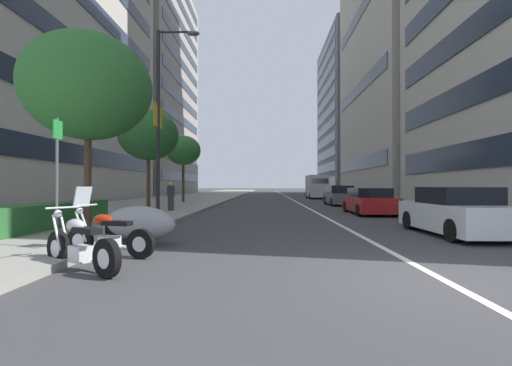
{
  "coord_description": "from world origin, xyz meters",
  "views": [
    {
      "loc": [
        -5.58,
        2.78,
        1.48
      ],
      "look_at": [
        14.75,
        3.36,
        1.64
      ],
      "focal_mm": 24.83,
      "sensor_mm": 36.0,
      "label": 1
    }
  ],
  "objects_px": {
    "car_far_down_avenue": "(369,202)",
    "parking_sign_by_curb": "(57,170)",
    "motorcycle_under_tarp": "(108,236)",
    "street_tree_near_plaza_corner": "(88,87)",
    "motorcycle_nearest_camera": "(80,247)",
    "street_tree_mid_sidewalk": "(149,135)",
    "motorcycle_mid_row": "(139,223)",
    "street_lamp_with_banners": "(164,105)",
    "street_tree_far_plaza": "(183,151)",
    "pedestrian_on_plaza": "(171,196)",
    "car_lead_in_lane": "(340,196)",
    "delivery_van_ahead": "(317,186)",
    "car_approaching_light": "(456,213)"
  },
  "relations": [
    {
      "from": "motorcycle_under_tarp",
      "to": "delivery_van_ahead",
      "type": "xyz_separation_m",
      "value": [
        33.63,
        -9.16,
        0.99
      ]
    },
    {
      "from": "car_far_down_avenue",
      "to": "pedestrian_on_plaza",
      "type": "height_order",
      "value": "pedestrian_on_plaza"
    },
    {
      "from": "delivery_van_ahead",
      "to": "parking_sign_by_curb",
      "type": "distance_m",
      "value": 34.98
    },
    {
      "from": "car_approaching_light",
      "to": "street_lamp_with_banners",
      "type": "bearing_deg",
      "value": 60.01
    },
    {
      "from": "street_tree_far_plaza",
      "to": "pedestrian_on_plaza",
      "type": "bearing_deg",
      "value": -170.27
    },
    {
      "from": "motorcycle_nearest_camera",
      "to": "street_lamp_with_banners",
      "type": "bearing_deg",
      "value": -47.48
    },
    {
      "from": "street_tree_near_plaza_corner",
      "to": "car_far_down_avenue",
      "type": "bearing_deg",
      "value": -55.83
    },
    {
      "from": "pedestrian_on_plaza",
      "to": "delivery_van_ahead",
      "type": "bearing_deg",
      "value": 136.68
    },
    {
      "from": "car_approaching_light",
      "to": "pedestrian_on_plaza",
      "type": "xyz_separation_m",
      "value": [
        8.0,
        10.78,
        0.25
      ]
    },
    {
      "from": "car_lead_in_lane",
      "to": "motorcycle_nearest_camera",
      "type": "bearing_deg",
      "value": 156.86
    },
    {
      "from": "car_lead_in_lane",
      "to": "street_tree_near_plaza_corner",
      "type": "distance_m",
      "value": 19.86
    },
    {
      "from": "pedestrian_on_plaza",
      "to": "street_tree_mid_sidewalk",
      "type": "bearing_deg",
      "value": -155.92
    },
    {
      "from": "car_lead_in_lane",
      "to": "street_tree_near_plaza_corner",
      "type": "relative_size",
      "value": 0.68
    },
    {
      "from": "motorcycle_under_tarp",
      "to": "street_tree_far_plaza",
      "type": "xyz_separation_m",
      "value": [
        21.82,
        3.57,
        3.97
      ]
    },
    {
      "from": "street_lamp_with_banners",
      "to": "pedestrian_on_plaza",
      "type": "bearing_deg",
      "value": 5.36
    },
    {
      "from": "street_tree_mid_sidewalk",
      "to": "delivery_van_ahead",
      "type": "bearing_deg",
      "value": -32.91
    },
    {
      "from": "motorcycle_nearest_camera",
      "to": "delivery_van_ahead",
      "type": "bearing_deg",
      "value": -70.99
    },
    {
      "from": "motorcycle_under_tarp",
      "to": "car_lead_in_lane",
      "type": "distance_m",
      "value": 21.61
    },
    {
      "from": "parking_sign_by_curb",
      "to": "motorcycle_mid_row",
      "type": "bearing_deg",
      "value": -45.45
    },
    {
      "from": "street_tree_near_plaza_corner",
      "to": "street_tree_mid_sidewalk",
      "type": "height_order",
      "value": "street_tree_near_plaza_corner"
    },
    {
      "from": "parking_sign_by_curb",
      "to": "street_lamp_with_banners",
      "type": "relative_size",
      "value": 0.32
    },
    {
      "from": "delivery_van_ahead",
      "to": "street_lamp_with_banners",
      "type": "bearing_deg",
      "value": 156.7
    },
    {
      "from": "motorcycle_mid_row",
      "to": "street_tree_near_plaza_corner",
      "type": "height_order",
      "value": "street_tree_near_plaza_corner"
    },
    {
      "from": "motorcycle_mid_row",
      "to": "street_tree_near_plaza_corner",
      "type": "relative_size",
      "value": 0.37
    },
    {
      "from": "street_lamp_with_banners",
      "to": "pedestrian_on_plaza",
      "type": "xyz_separation_m",
      "value": [
        2.0,
        0.19,
        -4.41
      ]
    },
    {
      "from": "street_tree_mid_sidewalk",
      "to": "pedestrian_on_plaza",
      "type": "bearing_deg",
      "value": -138.85
    },
    {
      "from": "motorcycle_under_tarp",
      "to": "street_tree_near_plaza_corner",
      "type": "bearing_deg",
      "value": -42.85
    },
    {
      "from": "motorcycle_under_tarp",
      "to": "delivery_van_ahead",
      "type": "relative_size",
      "value": 0.38
    },
    {
      "from": "delivery_van_ahead",
      "to": "street_tree_near_plaza_corner",
      "type": "height_order",
      "value": "street_tree_near_plaza_corner"
    },
    {
      "from": "motorcycle_under_tarp",
      "to": "pedestrian_on_plaza",
      "type": "bearing_deg",
      "value": -65.96
    },
    {
      "from": "car_approaching_light",
      "to": "delivery_van_ahead",
      "type": "distance_m",
      "value": 30.2
    },
    {
      "from": "car_far_down_avenue",
      "to": "parking_sign_by_curb",
      "type": "distance_m",
      "value": 14.96
    },
    {
      "from": "motorcycle_mid_row",
      "to": "parking_sign_by_curb",
      "type": "height_order",
      "value": "parking_sign_by_curb"
    },
    {
      "from": "delivery_van_ahead",
      "to": "street_tree_near_plaza_corner",
      "type": "xyz_separation_m",
      "value": [
        -29.78,
        11.56,
        3.21
      ]
    },
    {
      "from": "street_tree_mid_sidewalk",
      "to": "pedestrian_on_plaza",
      "type": "height_order",
      "value": "street_tree_mid_sidewalk"
    },
    {
      "from": "motorcycle_under_tarp",
      "to": "car_lead_in_lane",
      "type": "relative_size",
      "value": 0.49
    },
    {
      "from": "pedestrian_on_plaza",
      "to": "motorcycle_mid_row",
      "type": "bearing_deg",
      "value": -6.29
    },
    {
      "from": "street_lamp_with_banners",
      "to": "pedestrian_on_plaza",
      "type": "distance_m",
      "value": 4.85
    },
    {
      "from": "car_far_down_avenue",
      "to": "delivery_van_ahead",
      "type": "relative_size",
      "value": 0.86
    },
    {
      "from": "car_approaching_light",
      "to": "parking_sign_by_curb",
      "type": "xyz_separation_m",
      "value": [
        -3.21,
        10.22,
        1.15
      ]
    },
    {
      "from": "car_approaching_light",
      "to": "delivery_van_ahead",
      "type": "xyz_separation_m",
      "value": [
        30.19,
        -0.17,
        0.76
      ]
    },
    {
      "from": "motorcycle_nearest_camera",
      "to": "street_tree_mid_sidewalk",
      "type": "height_order",
      "value": "street_tree_mid_sidewalk"
    },
    {
      "from": "car_lead_in_lane",
      "to": "street_lamp_with_banners",
      "type": "distance_m",
      "value": 15.39
    },
    {
      "from": "motorcycle_under_tarp",
      "to": "street_tree_far_plaza",
      "type": "distance_m",
      "value": 22.46
    },
    {
      "from": "motorcycle_nearest_camera",
      "to": "street_lamp_with_banners",
      "type": "distance_m",
      "value": 11.89
    },
    {
      "from": "motorcycle_under_tarp",
      "to": "street_tree_mid_sidewalk",
      "type": "bearing_deg",
      "value": -59.52
    },
    {
      "from": "street_tree_mid_sidewalk",
      "to": "street_tree_far_plaza",
      "type": "relative_size",
      "value": 1.07
    },
    {
      "from": "parking_sign_by_curb",
      "to": "pedestrian_on_plaza",
      "type": "xyz_separation_m",
      "value": [
        11.21,
        0.56,
        -0.9
      ]
    },
    {
      "from": "motorcycle_mid_row",
      "to": "street_tree_near_plaza_corner",
      "type": "xyz_separation_m",
      "value": [
        2.31,
        2.5,
        4.11
      ]
    },
    {
      "from": "car_lead_in_lane",
      "to": "parking_sign_by_curb",
      "type": "relative_size",
      "value": 1.5
    }
  ]
}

